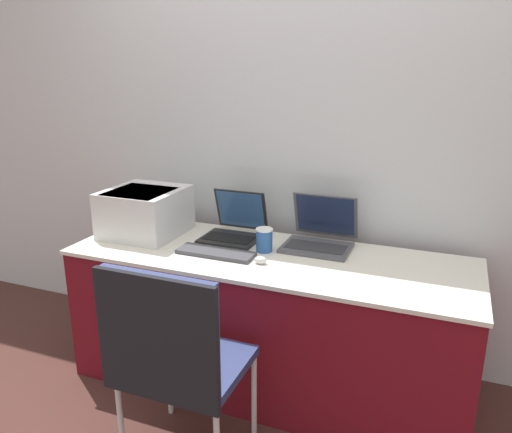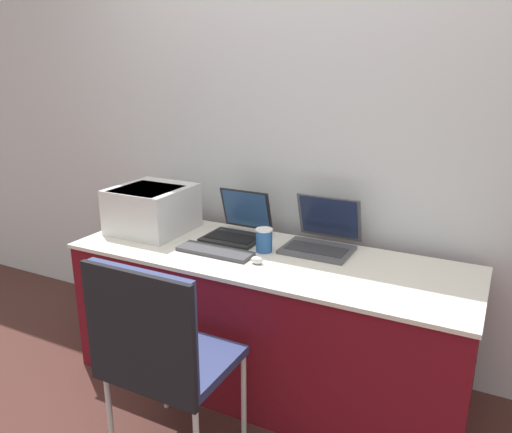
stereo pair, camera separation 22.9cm
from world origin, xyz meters
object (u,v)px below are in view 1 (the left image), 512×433
object	(u,v)px
external_keyboard	(216,253)
mouse	(261,260)
printer	(145,210)
laptop_left	(234,228)
chair	(172,350)
coffee_cup	(264,240)
laptop_right	(320,235)

from	to	relation	value
external_keyboard	mouse	size ratio (longest dim) A/B	6.36
external_keyboard	mouse	world-z (taller)	mouse
mouse	printer	bearing A→B (deg)	167.16
printer	external_keyboard	size ratio (longest dim) A/B	1.05
printer	mouse	distance (m)	0.78
laptop_left	external_keyboard	bearing A→B (deg)	-85.50
mouse	external_keyboard	bearing A→B (deg)	174.06
laptop_left	chair	bearing A→B (deg)	-81.41
chair	mouse	bearing A→B (deg)	77.31
coffee_cup	chair	size ratio (longest dim) A/B	0.13
mouse	chair	bearing A→B (deg)	-102.69
laptop_right	external_keyboard	size ratio (longest dim) A/B	0.87
laptop_right	coffee_cup	bearing A→B (deg)	-143.15
laptop_left	mouse	world-z (taller)	laptop_left
laptop_right	coffee_cup	distance (m)	0.30
laptop_left	laptop_right	distance (m)	0.47
laptop_left	mouse	size ratio (longest dim) A/B	5.09
laptop_right	mouse	xyz separation A→B (m)	(-0.20, -0.34, -0.04)
external_keyboard	chair	size ratio (longest dim) A/B	0.42
mouse	chair	xyz separation A→B (m)	(-0.13, -0.60, -0.17)
printer	mouse	bearing A→B (deg)	-12.84
laptop_right	laptop_left	bearing A→B (deg)	-174.19
laptop_left	coffee_cup	world-z (taller)	laptop_left
printer	external_keyboard	bearing A→B (deg)	-16.14
external_keyboard	mouse	distance (m)	0.25
printer	coffee_cup	distance (m)	0.71
laptop_right	chair	bearing A→B (deg)	-109.35
printer	chair	bearing A→B (deg)	-51.36
laptop_left	chair	xyz separation A→B (m)	(0.14, -0.89, -0.21)
printer	laptop_right	size ratio (longest dim) A/B	1.20
mouse	chair	distance (m)	0.64
printer	laptop_left	xyz separation A→B (m)	(0.48, 0.12, -0.08)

